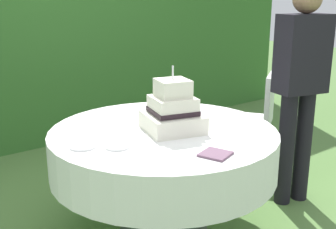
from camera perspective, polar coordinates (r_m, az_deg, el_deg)
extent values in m
cube|color=#336628|center=(4.64, -19.03, 13.06)|extent=(6.97, 0.62, 2.74)
cylinder|color=#4C4C51|center=(2.78, -0.60, -9.44)|extent=(0.14, 0.14, 0.69)
cylinder|color=olive|center=(2.64, -0.62, -2.39)|extent=(1.38, 1.38, 0.03)
cylinder|color=white|center=(2.68, -0.61, -4.83)|extent=(1.41, 1.41, 0.27)
cube|color=silver|center=(2.61, 0.63, -1.04)|extent=(0.40, 0.40, 0.11)
cube|color=silver|center=(2.58, 0.63, 1.22)|extent=(0.30, 0.30, 0.11)
cube|color=black|center=(2.58, 0.63, 0.49)|extent=(0.31, 0.31, 0.03)
cube|color=silver|center=(2.55, 0.64, 3.53)|extent=(0.23, 0.23, 0.11)
sphere|color=#C6599E|center=(2.74, 1.99, 1.54)|extent=(0.08, 0.08, 0.08)
cylinder|color=silver|center=(2.53, 0.65, 5.62)|extent=(0.01, 0.01, 0.08)
cylinder|color=white|center=(2.35, -6.81, -4.27)|extent=(0.13, 0.13, 0.01)
cylinder|color=white|center=(2.39, -11.34, -4.17)|extent=(0.15, 0.15, 0.01)
cube|color=#6B4C60|center=(2.24, 6.36, -5.28)|extent=(0.19, 0.19, 0.01)
cylinder|color=white|center=(4.01, 8.44, -3.33)|extent=(0.03, 0.03, 0.45)
cylinder|color=white|center=(3.72, 7.48, -4.88)|extent=(0.03, 0.03, 0.45)
cylinder|color=white|center=(3.97, 12.98, -3.78)|extent=(0.03, 0.03, 0.45)
cylinder|color=white|center=(3.67, 12.39, -5.39)|extent=(0.03, 0.03, 0.45)
cube|color=white|center=(3.76, 10.51, -0.81)|extent=(0.55, 0.55, 0.04)
cube|color=white|center=(3.68, 13.44, 2.21)|extent=(0.36, 0.25, 0.40)
cylinder|color=black|center=(3.37, 17.60, -4.10)|extent=(0.12, 0.12, 0.85)
cylinder|color=black|center=(3.27, 15.47, -4.53)|extent=(0.12, 0.12, 0.85)
cube|color=black|center=(3.16, 17.56, 7.71)|extent=(0.40, 0.28, 0.55)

